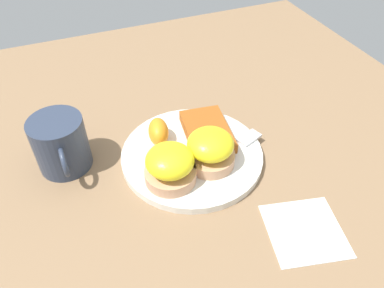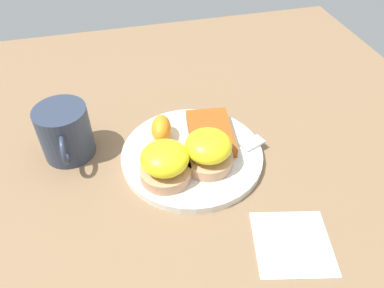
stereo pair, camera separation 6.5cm
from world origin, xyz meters
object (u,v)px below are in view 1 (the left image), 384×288
(orange_wedge, at_px, (158,132))
(fork, at_px, (223,156))
(hashbrown_patty, at_px, (207,131))
(sandwich_benedict_right, at_px, (210,149))
(sandwich_benedict_left, at_px, (170,166))
(cup, at_px, (61,144))

(orange_wedge, xyz_separation_m, fork, (0.08, 0.09, -0.02))
(hashbrown_patty, distance_m, fork, 0.06)
(orange_wedge, distance_m, fork, 0.12)
(orange_wedge, bearing_deg, sandwich_benedict_right, 36.62)
(sandwich_benedict_left, distance_m, fork, 0.11)
(hashbrown_patty, distance_m, orange_wedge, 0.09)
(hashbrown_patty, bearing_deg, sandwich_benedict_right, -19.83)
(sandwich_benedict_right, bearing_deg, hashbrown_patty, 160.17)
(cup, bearing_deg, hashbrown_patty, 81.68)
(sandwich_benedict_left, bearing_deg, orange_wedge, 173.09)
(fork, bearing_deg, sandwich_benedict_right, -83.34)
(orange_wedge, height_order, fork, orange_wedge)
(sandwich_benedict_left, distance_m, hashbrown_patty, 0.13)
(sandwich_benedict_left, distance_m, orange_wedge, 0.10)
(orange_wedge, xyz_separation_m, cup, (-0.02, -0.17, 0.01))
(hashbrown_patty, height_order, fork, hashbrown_patty)
(sandwich_benedict_left, height_order, hashbrown_patty, sandwich_benedict_left)
(hashbrown_patty, xyz_separation_m, cup, (-0.04, -0.25, 0.02))
(sandwich_benedict_left, relative_size, cup, 0.70)
(fork, bearing_deg, sandwich_benedict_left, -82.33)
(sandwich_benedict_right, height_order, fork, sandwich_benedict_right)
(sandwich_benedict_right, height_order, hashbrown_patty, sandwich_benedict_right)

